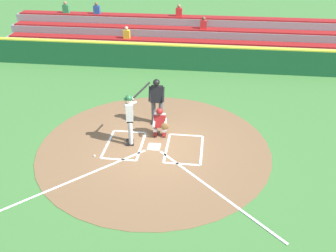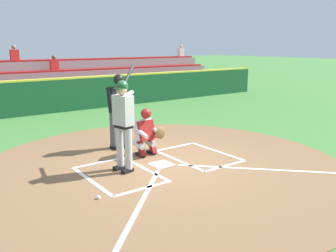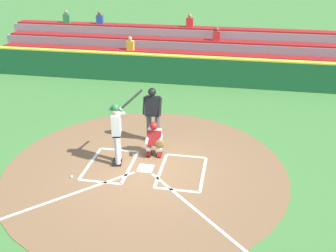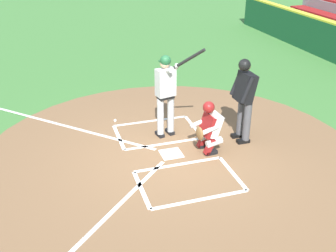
% 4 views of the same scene
% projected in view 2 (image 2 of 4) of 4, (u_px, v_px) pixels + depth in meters
% --- Properties ---
extents(ground_plane, '(120.00, 120.00, 0.00)m').
position_uv_depth(ground_plane, '(162.00, 165.00, 7.76)').
color(ground_plane, '#427A38').
extents(dirt_circle, '(8.00, 8.00, 0.01)m').
position_uv_depth(dirt_circle, '(162.00, 165.00, 7.76)').
color(dirt_circle, brown).
rests_on(dirt_circle, ground).
extents(home_plate_and_chalk, '(7.93, 4.91, 0.01)m').
position_uv_depth(home_plate_and_chalk, '(187.00, 176.00, 7.06)').
color(home_plate_and_chalk, white).
rests_on(home_plate_and_chalk, dirt_circle).
extents(batter, '(0.85, 0.87, 2.13)m').
position_uv_depth(batter, '(123.00, 119.00, 7.15)').
color(batter, '#BCBCBC').
rests_on(batter, ground).
extents(catcher, '(0.62, 0.61, 1.13)m').
position_uv_depth(catcher, '(146.00, 131.00, 8.30)').
color(catcher, black).
rests_on(catcher, ground).
extents(plate_umpire, '(0.58, 0.41, 1.86)m').
position_uv_depth(plate_umpire, '(118.00, 106.00, 8.74)').
color(plate_umpire, '#4C4C51').
rests_on(plate_umpire, ground).
extents(baseball, '(0.07, 0.07, 0.07)m').
position_uv_depth(baseball, '(98.00, 197.00, 6.02)').
color(baseball, white).
rests_on(baseball, ground).
extents(backstop_wall, '(22.00, 0.36, 1.31)m').
position_uv_depth(backstop_wall, '(48.00, 96.00, 13.51)').
color(backstop_wall, '#19512D').
rests_on(backstop_wall, ground).
extents(bleacher_stand, '(20.00, 3.40, 2.55)m').
position_uv_depth(bleacher_stand, '(28.00, 88.00, 15.63)').
color(bleacher_stand, gray).
rests_on(bleacher_stand, ground).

